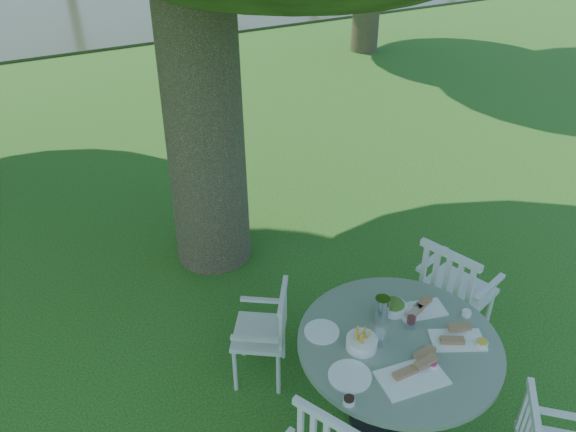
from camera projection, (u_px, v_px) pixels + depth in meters
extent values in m
plane|color=#15430D|center=(299.00, 307.00, 5.03)|extent=(140.00, 140.00, 0.00)
cylinder|color=black|center=(388.00, 417.00, 4.00)|extent=(0.56, 0.56, 0.04)
cylinder|color=black|center=(393.00, 382.00, 3.81)|extent=(0.12, 0.12, 0.68)
cylinder|color=slate|center=(399.00, 343.00, 3.62)|extent=(1.31, 1.31, 0.04)
cylinder|color=silver|center=(487.00, 316.00, 4.56)|extent=(0.04, 0.04, 0.49)
cylinder|color=silver|center=(441.00, 292.00, 4.82)|extent=(0.04, 0.04, 0.49)
cylinder|color=silver|center=(462.00, 341.00, 4.33)|extent=(0.04, 0.04, 0.49)
cylinder|color=silver|center=(415.00, 314.00, 4.59)|extent=(0.04, 0.04, 0.49)
cube|color=silver|center=(457.00, 290.00, 4.43)|extent=(0.58, 0.61, 0.04)
cube|color=silver|center=(446.00, 280.00, 4.18)|extent=(0.18, 0.49, 0.50)
cylinder|color=silver|center=(243.00, 336.00, 4.43)|extent=(0.03, 0.03, 0.40)
cylinder|color=silver|center=(235.00, 370.00, 4.13)|extent=(0.03, 0.03, 0.40)
cylinder|color=silver|center=(283.00, 339.00, 4.41)|extent=(0.03, 0.03, 0.40)
cylinder|color=silver|center=(278.00, 374.00, 4.11)|extent=(0.03, 0.03, 0.40)
cube|color=silver|center=(259.00, 333.00, 4.15)|extent=(0.54, 0.55, 0.04)
cube|color=silver|center=(283.00, 316.00, 4.04)|extent=(0.26, 0.36, 0.41)
cube|color=silver|center=(527.00, 430.00, 3.21)|extent=(0.31, 0.33, 0.42)
cube|color=white|center=(412.00, 378.00, 3.34)|extent=(0.43, 0.30, 0.02)
cube|color=white|center=(457.00, 340.00, 3.61)|extent=(0.39, 0.33, 0.01)
cube|color=white|center=(421.00, 310.00, 3.85)|extent=(0.36, 0.26, 0.01)
cylinder|color=white|center=(350.00, 376.00, 3.35)|extent=(0.26, 0.26, 0.01)
cylinder|color=white|center=(322.00, 332.00, 3.67)|extent=(0.23, 0.23, 0.01)
cylinder|color=white|center=(362.00, 343.00, 3.54)|extent=(0.20, 0.20, 0.08)
cylinder|color=white|center=(393.00, 308.00, 3.83)|extent=(0.18, 0.18, 0.06)
cylinder|color=silver|center=(382.00, 310.00, 3.71)|extent=(0.10, 0.10, 0.20)
cylinder|color=white|center=(412.00, 317.00, 3.67)|extent=(0.07, 0.07, 0.19)
cylinder|color=white|center=(380.00, 338.00, 3.55)|extent=(0.07, 0.07, 0.11)
cylinder|color=white|center=(378.00, 337.00, 3.57)|extent=(0.06, 0.06, 0.10)
cylinder|color=white|center=(432.00, 365.00, 3.41)|extent=(0.06, 0.06, 0.03)
cylinder|color=white|center=(482.00, 344.00, 3.56)|extent=(0.08, 0.08, 0.03)
cylinder|color=white|center=(466.00, 314.00, 3.80)|extent=(0.07, 0.07, 0.03)
cylinder|color=white|center=(349.00, 401.00, 3.19)|extent=(0.07, 0.07, 0.03)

